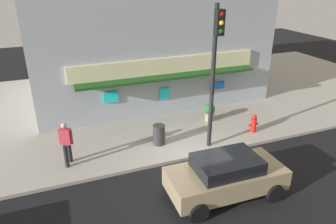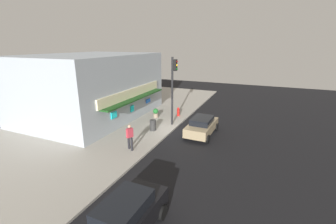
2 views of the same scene
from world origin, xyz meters
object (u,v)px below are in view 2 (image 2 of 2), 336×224
object	(u,v)px
trash_can	(153,125)
parked_car_tan	(202,126)
parked_car_black	(125,219)
pedestrian	(130,136)
potted_plant_by_doorway	(156,113)
traffic_light	(173,83)
fire_hydrant	(178,112)

from	to	relation	value
trash_can	parked_car_tan	bearing A→B (deg)	-75.56
parked_car_black	pedestrian	bearing A→B (deg)	30.98
potted_plant_by_doorway	parked_car_tan	distance (m)	5.76
pedestrian	traffic_light	bearing A→B (deg)	-7.48
potted_plant_by_doorway	parked_car_tan	xyz separation A→B (m)	(-2.23, -5.30, 0.16)
pedestrian	parked_car_black	bearing A→B (deg)	-149.02
fire_hydrant	pedestrian	distance (m)	8.50
traffic_light	parked_car_tan	bearing A→B (deg)	-108.60
traffic_light	fire_hydrant	bearing A→B (deg)	10.65
pedestrian	potted_plant_by_doorway	world-z (taller)	pedestrian
potted_plant_by_doorway	parked_car_black	world-z (taller)	parked_car_black
traffic_light	pedestrian	world-z (taller)	traffic_light
pedestrian	parked_car_tan	size ratio (longest dim) A/B	0.45
trash_can	traffic_light	bearing A→B (deg)	-26.81
pedestrian	parked_car_black	world-z (taller)	pedestrian
fire_hydrant	parked_car_tan	xyz separation A→B (m)	(-3.57, -3.42, 0.21)
parked_car_tan	potted_plant_by_doorway	bearing A→B (deg)	67.17
fire_hydrant	trash_can	distance (m)	4.62
pedestrian	parked_car_tan	distance (m)	6.16
fire_hydrant	parked_car_black	distance (m)	15.21
traffic_light	fire_hydrant	world-z (taller)	traffic_light
parked_car_black	traffic_light	bearing A→B (deg)	13.90
traffic_light	parked_car_black	distance (m)	12.96
potted_plant_by_doorway	parked_car_black	size ratio (longest dim) A/B	0.22
potted_plant_by_doorway	parked_car_tan	size ratio (longest dim) A/B	0.22
traffic_light	fire_hydrant	size ratio (longest dim) A/B	6.76
fire_hydrant	pedestrian	xyz separation A→B (m)	(-8.48, 0.29, 0.57)
parked_car_black	fire_hydrant	bearing A→B (deg)	13.34
traffic_light	pedestrian	bearing A→B (deg)	172.52
trash_can	pedestrian	distance (m)	3.93
fire_hydrant	pedestrian	bearing A→B (deg)	178.06
traffic_light	parked_car_tan	world-z (taller)	traffic_light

